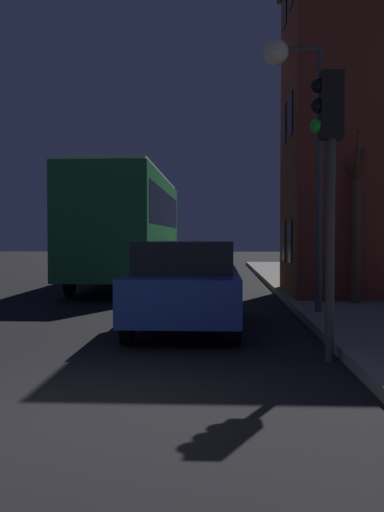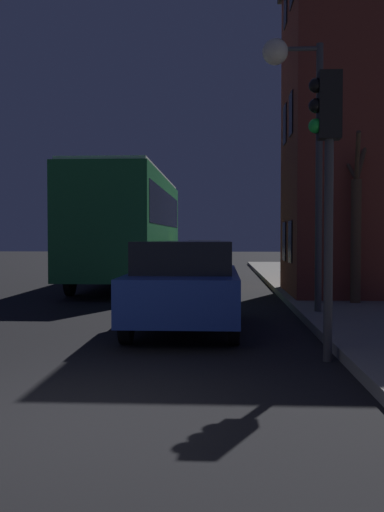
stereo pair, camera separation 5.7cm
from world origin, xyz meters
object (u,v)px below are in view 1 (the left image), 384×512
object	(u,v)px
traffic_light	(328,154)
car_near_lane	(186,284)
car_mid_lane	(197,263)
bare_tree	(356,221)
streetlamp	(294,104)
car_far_lane	(204,255)
bus	(129,221)

from	to	relation	value
traffic_light	car_near_lane	bearing A→B (deg)	129.63
car_near_lane	car_mid_lane	xyz separation A→B (m)	(-0.16, 9.43, -0.05)
bare_tree	car_near_lane	world-z (taller)	bare_tree
streetlamp	traffic_light	world-z (taller)	streetlamp
traffic_light	car_far_lane	bearing A→B (deg)	96.27
car_far_lane	bus	bearing A→B (deg)	-106.31
traffic_light	car_near_lane	distance (m)	3.79
car_near_lane	car_mid_lane	bearing A→B (deg)	90.98
bus	car_near_lane	distance (m)	9.68
streetlamp	bus	world-z (taller)	streetlamp
car_near_lane	traffic_light	bearing A→B (deg)	-50.37
traffic_light	bare_tree	bearing A→B (deg)	73.11
streetlamp	car_far_lane	size ratio (longest dim) A/B	1.43
streetlamp	car_near_lane	distance (m)	4.41
car_mid_lane	car_far_lane	bearing A→B (deg)	89.71
car_mid_lane	car_far_lane	size ratio (longest dim) A/B	1.17
traffic_light	car_mid_lane	world-z (taller)	traffic_light
bus	car_mid_lane	world-z (taller)	bus
car_mid_lane	car_far_lane	world-z (taller)	car_mid_lane
streetlamp	traffic_light	xyz separation A→B (m)	(-0.06, -4.01, -1.59)
streetlamp	bus	size ratio (longest dim) A/B	0.54
car_far_lane	bare_tree	bearing A→B (deg)	-74.68
bare_tree	car_mid_lane	world-z (taller)	bare_tree
bus	car_near_lane	world-z (taller)	bus
streetlamp	car_mid_lane	size ratio (longest dim) A/B	1.22
streetlamp	car_near_lane	xyz separation A→B (m)	(-2.12, -1.51, -3.56)
car_near_lane	car_far_lane	distance (m)	17.41
streetlamp	bus	bearing A→B (deg)	120.92
streetlamp	car_mid_lane	bearing A→B (deg)	106.10
streetlamp	car_mid_lane	world-z (taller)	streetlamp
bus	car_mid_lane	size ratio (longest dim) A/B	2.26
bus	car_far_lane	world-z (taller)	bus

